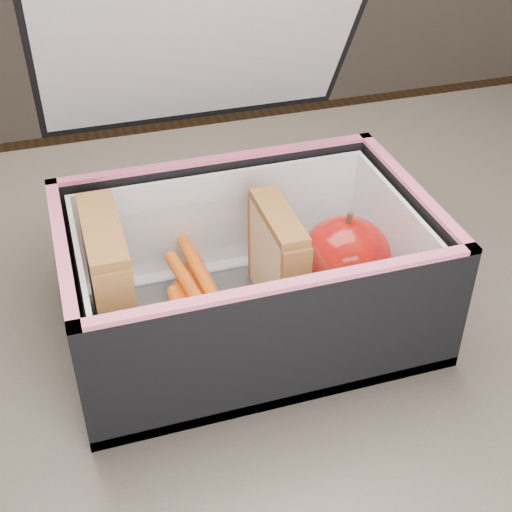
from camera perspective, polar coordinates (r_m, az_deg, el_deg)
The scene contains 8 objects.
kitchen_table at distance 0.68m, azimuth -2.35°, elevation -11.86°, with size 1.20×0.80×0.75m.
lunch_bag at distance 0.59m, azimuth -0.79°, elevation -0.52°, with size 0.29×0.29×0.27m.
plastic_tub at distance 0.58m, azimuth -4.70°, elevation -2.54°, with size 0.18×0.13×0.08m, color white, non-canonical shape.
sandwich_left at distance 0.56m, azimuth -11.60°, elevation -2.19°, with size 0.03×0.10×0.11m.
sandwich_right at distance 0.59m, azimuth 1.74°, elevation -0.36°, with size 0.02×0.08×0.09m.
carrot_sticks at distance 0.60m, azimuth -4.62°, elevation -3.28°, with size 0.05×0.15×0.03m.
paper_napkin at distance 0.64m, azimuth 7.01°, elevation -2.62°, with size 0.08×0.08×0.01m, color white.
red_apple at distance 0.61m, azimuth 7.17°, elevation -0.14°, with size 0.10×0.10×0.08m.
Camera 1 is at (-0.11, -0.44, 1.16)m, focal length 50.00 mm.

